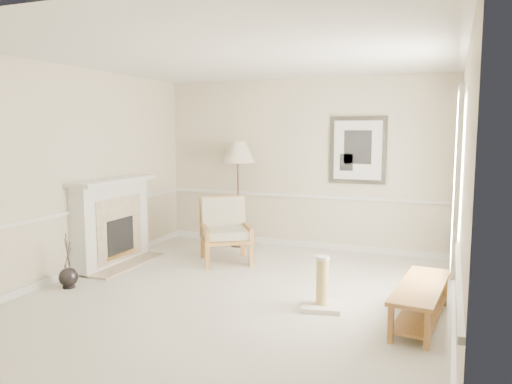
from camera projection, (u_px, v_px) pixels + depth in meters
ground at (239, 294)px, 6.20m from camera, size 5.50×5.50×0.00m
room at (252, 144)px, 5.99m from camera, size 5.04×5.54×2.92m
fireplace at (112, 222)px, 7.53m from camera, size 0.64×1.64×1.31m
floor_vase at (69, 278)px, 6.43m from camera, size 0.25×0.25×0.73m
armchair at (225, 227)px, 7.75m from camera, size 1.06×1.07×0.99m
floor_lamp at (238, 155)px, 8.60m from camera, size 0.68×0.68×1.83m
bench at (421, 297)px, 5.25m from camera, size 0.58×1.49×0.42m
scratching_post at (322, 292)px, 5.68m from camera, size 0.50×0.50×0.61m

